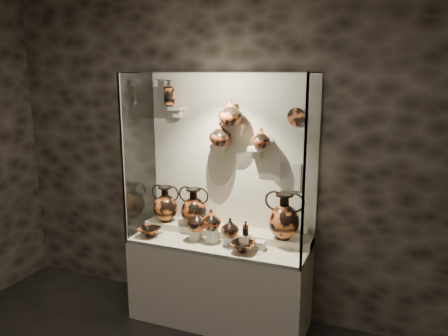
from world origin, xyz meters
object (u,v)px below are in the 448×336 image
(jug_a, at_px, (197,221))
(ovoid_vase_a, at_px, (220,134))
(kylix_left, at_px, (150,231))
(ovoid_vase_c, at_px, (261,138))
(jug_b, at_px, (211,219))
(ovoid_vase_b, at_px, (231,112))
(jug_c, at_px, (230,227))
(amphora_left, at_px, (166,204))
(lekythos_small, at_px, (246,228))
(amphora_mid, at_px, (194,207))
(kylix_right, at_px, (243,246))
(lekythos_tall, at_px, (169,92))
(amphora_right, at_px, (284,216))

(jug_a, bearing_deg, ovoid_vase_a, 79.25)
(kylix_left, distance_m, ovoid_vase_a, 1.17)
(kylix_left, bearing_deg, ovoid_vase_c, 43.27)
(jug_b, xyz_separation_m, ovoid_vase_b, (0.10, 0.23, 0.98))
(ovoid_vase_a, bearing_deg, jug_c, -68.23)
(jug_b, bearing_deg, ovoid_vase_b, 47.23)
(ovoid_vase_b, bearing_deg, ovoid_vase_a, 161.72)
(amphora_left, xyz_separation_m, lekythos_small, (0.94, -0.21, -0.06))
(jug_b, bearing_deg, jug_c, -22.41)
(jug_b, height_order, lekythos_small, jug_b)
(lekythos_small, bearing_deg, ovoid_vase_a, 147.56)
(ovoid_vase_a, relative_size, ovoid_vase_b, 0.94)
(jug_a, bearing_deg, lekythos_small, 18.92)
(amphora_mid, distance_m, lekythos_small, 0.65)
(amphora_mid, bearing_deg, kylix_right, -44.60)
(lekythos_tall, bearing_deg, ovoid_vase_a, 13.73)
(amphora_right, bearing_deg, ovoid_vase_a, -175.20)
(kylix_right, distance_m, ovoid_vase_c, 0.99)
(amphora_left, bearing_deg, ovoid_vase_a, 21.54)
(lekythos_tall, relative_size, ovoid_vase_a, 1.32)
(amphora_mid, distance_m, ovoid_vase_a, 0.78)
(lekythos_tall, bearing_deg, amphora_right, 12.51)
(jug_b, xyz_separation_m, ovoid_vase_a, (-0.00, 0.24, 0.77))
(amphora_left, bearing_deg, amphora_mid, 16.45)
(jug_c, height_order, kylix_right, jug_c)
(amphora_right, xyz_separation_m, ovoid_vase_c, (-0.26, 0.09, 0.69))
(jug_c, height_order, ovoid_vase_b, ovoid_vase_b)
(jug_c, distance_m, ovoid_vase_c, 0.87)
(jug_b, xyz_separation_m, lekythos_tall, (-0.56, 0.27, 1.16))
(amphora_right, height_order, ovoid_vase_a, ovoid_vase_a)
(jug_b, height_order, jug_c, jug_b)
(lekythos_tall, bearing_deg, jug_a, -17.27)
(amphora_right, bearing_deg, ovoid_vase_b, -175.59)
(kylix_left, xyz_separation_m, lekythos_tall, (0.06, 0.36, 1.33))
(amphora_mid, distance_m, kylix_left, 0.49)
(amphora_right, bearing_deg, amphora_mid, -170.52)
(amphora_mid, distance_m, amphora_right, 0.92)
(lekythos_small, bearing_deg, kylix_right, -81.89)
(ovoid_vase_a, bearing_deg, kylix_left, -168.86)
(ovoid_vase_c, bearing_deg, jug_a, -172.77)
(amphora_left, xyz_separation_m, jug_c, (0.79, -0.21, -0.08))
(jug_c, distance_m, kylix_left, 0.82)
(amphora_right, height_order, kylix_right, amphora_right)
(jug_b, height_order, ovoid_vase_c, ovoid_vase_c)
(lekythos_tall, bearing_deg, jug_c, -3.36)
(lekythos_small, relative_size, ovoid_vase_a, 0.69)
(jug_a, relative_size, lekythos_tall, 0.68)
(amphora_right, xyz_separation_m, kylix_right, (-0.30, -0.28, -0.23))
(kylix_left, bearing_deg, lekythos_tall, 105.14)
(amphora_left, relative_size, jug_c, 2.12)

